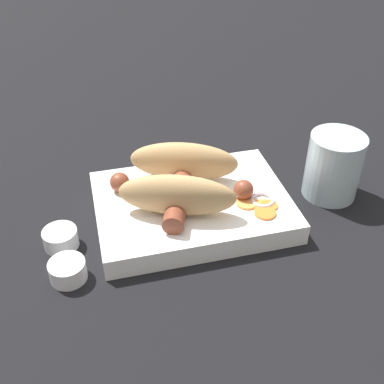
% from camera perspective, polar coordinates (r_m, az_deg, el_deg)
% --- Properties ---
extents(ground_plane, '(3.00, 3.00, 0.00)m').
position_cam_1_polar(ground_plane, '(0.69, 0.00, -2.72)').
color(ground_plane, black).
extents(food_tray, '(0.27, 0.19, 0.03)m').
position_cam_1_polar(food_tray, '(0.68, 0.00, -1.72)').
color(food_tray, white).
rests_on(food_tray, ground_plane).
extents(bread_roll, '(0.19, 0.17, 0.06)m').
position_cam_1_polar(bread_roll, '(0.66, -1.34, 1.73)').
color(bread_roll, tan).
rests_on(bread_roll, food_tray).
extents(sausage, '(0.19, 0.17, 0.03)m').
position_cam_1_polar(sausage, '(0.67, -1.32, 0.73)').
color(sausage, brown).
rests_on(sausage, food_tray).
extents(pickled_veggies, '(0.06, 0.07, 0.01)m').
position_cam_1_polar(pickled_veggies, '(0.66, 8.17, -1.43)').
color(pickled_veggies, '#F99E4C').
rests_on(pickled_veggies, food_tray).
extents(condiment_cup_near, '(0.05, 0.05, 0.03)m').
position_cam_1_polar(condiment_cup_near, '(0.66, -15.28, -5.42)').
color(condiment_cup_near, white).
rests_on(condiment_cup_near, ground_plane).
extents(condiment_cup_far, '(0.05, 0.05, 0.03)m').
position_cam_1_polar(condiment_cup_far, '(0.61, -14.50, -9.09)').
color(condiment_cup_far, white).
rests_on(condiment_cup_far, ground_plane).
extents(drink_glass, '(0.08, 0.08, 0.10)m').
position_cam_1_polar(drink_glass, '(0.73, 16.51, 2.87)').
color(drink_glass, silver).
rests_on(drink_glass, ground_plane).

